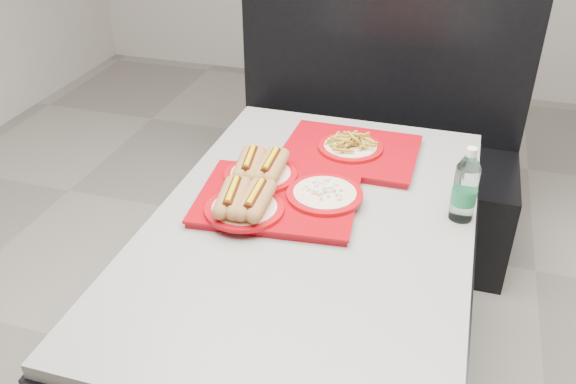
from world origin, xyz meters
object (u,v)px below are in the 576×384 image
(booth_bench, at_px, (370,154))
(water_bottle, at_px, (465,189))
(diner_table, at_px, (311,265))
(tray_near, at_px, (271,191))
(tray_far, at_px, (350,149))

(booth_bench, distance_m, water_bottle, 1.13)
(diner_table, distance_m, booth_bench, 1.11)
(tray_near, bearing_deg, tray_far, 65.02)
(booth_bench, xyz_separation_m, tray_near, (-0.14, -1.04, 0.39))
(booth_bench, bearing_deg, water_bottle, -67.09)
(tray_far, bearing_deg, tray_near, -114.98)
(diner_table, xyz_separation_m, water_bottle, (0.41, 0.13, 0.26))
(tray_near, distance_m, tray_far, 0.39)
(water_bottle, bearing_deg, booth_bench, 112.91)
(diner_table, height_order, booth_bench, booth_bench)
(booth_bench, height_order, water_bottle, booth_bench)
(diner_table, bearing_deg, tray_far, 86.38)
(tray_far, distance_m, water_bottle, 0.48)
(diner_table, xyz_separation_m, tray_near, (-0.14, 0.06, 0.20))
(water_bottle, bearing_deg, tray_far, 143.73)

